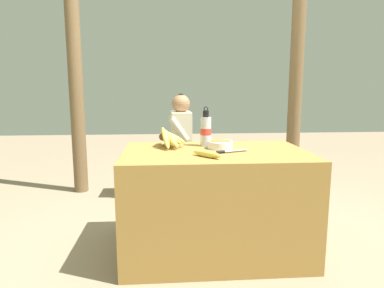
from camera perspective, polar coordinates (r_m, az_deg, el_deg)
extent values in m
plane|color=gray|center=(2.52, 3.71, -17.12)|extent=(12.00, 12.00, 0.00)
cube|color=olive|center=(2.38, 3.80, -9.51)|extent=(1.23, 0.79, 0.71)
sphere|color=#4C381E|center=(2.43, -4.88, 1.20)|extent=(0.06, 0.06, 0.06)
ellipsoid|color=#E0C64C|center=(2.35, -4.45, 1.03)|extent=(0.08, 0.20, 0.15)
ellipsoid|color=#E0C64C|center=(2.36, -3.75, 1.03)|extent=(0.16, 0.20, 0.15)
ellipsoid|color=#E0C64C|center=(2.39, -3.54, 0.96)|extent=(0.18, 0.15, 0.10)
ellipsoid|color=#E0C64C|center=(2.42, -3.24, 1.11)|extent=(0.20, 0.09, 0.11)
ellipsoid|color=#E0C64C|center=(2.44, -3.27, 1.19)|extent=(0.19, 0.08, 0.13)
ellipsoid|color=#E0C64C|center=(2.48, -3.64, 1.25)|extent=(0.17, 0.15, 0.12)
ellipsoid|color=#E0C64C|center=(2.50, -3.96, 1.38)|extent=(0.14, 0.21, 0.13)
ellipsoid|color=#E0C64C|center=(2.50, -4.93, 1.35)|extent=(0.05, 0.20, 0.12)
cylinder|color=white|center=(2.38, 4.70, -0.19)|extent=(0.18, 0.18, 0.05)
torus|color=white|center=(2.37, 4.71, 0.38)|extent=(0.18, 0.18, 0.02)
cylinder|color=olive|center=(2.37, 4.71, 0.47)|extent=(0.14, 0.14, 0.01)
cylinder|color=silver|center=(2.46, 2.31, 2.08)|extent=(0.08, 0.08, 0.21)
cylinder|color=red|center=(2.46, 2.31, 2.08)|extent=(0.08, 0.08, 0.05)
cylinder|color=black|center=(2.45, 2.33, 5.04)|extent=(0.04, 0.04, 0.05)
torus|color=black|center=(2.45, 2.34, 5.89)|extent=(0.03, 0.01, 0.03)
ellipsoid|color=#E0C64C|center=(2.08, 2.50, -1.64)|extent=(0.18, 0.20, 0.04)
cube|color=#BCBCC1|center=(2.27, 7.33, -1.07)|extent=(0.18, 0.09, 0.00)
cylinder|color=black|center=(2.20, 4.79, -1.33)|extent=(0.06, 0.04, 0.02)
cube|color=brown|center=(3.60, -0.40, -2.18)|extent=(1.45, 0.32, 0.04)
cube|color=brown|center=(3.54, -10.49, -6.00)|extent=(0.06, 0.06, 0.38)
cube|color=brown|center=(3.63, 9.71, -5.61)|extent=(0.06, 0.06, 0.38)
cube|color=brown|center=(3.77, -10.10, -5.03)|extent=(0.06, 0.06, 0.38)
cube|color=brown|center=(3.85, 8.86, -4.69)|extent=(0.06, 0.06, 0.38)
cylinder|color=#564C60|center=(3.51, -5.86, -5.74)|extent=(0.09, 0.09, 0.42)
cylinder|color=#564C60|center=(3.46, -3.93, -2.23)|extent=(0.30, 0.10, 0.09)
cylinder|color=#564C60|center=(3.69, -5.84, -4.98)|extent=(0.09, 0.09, 0.42)
cylinder|color=#564C60|center=(3.64, -4.01, -1.64)|extent=(0.30, 0.10, 0.09)
cube|color=beige|center=(3.52, -1.82, 1.64)|extent=(0.21, 0.34, 0.46)
cylinder|color=beige|center=(3.35, -2.16, 2.44)|extent=(0.20, 0.07, 0.25)
cylinder|color=beige|center=(3.67, -2.45, 3.05)|extent=(0.20, 0.07, 0.25)
sphere|color=#9E704C|center=(3.49, -1.84, 6.72)|extent=(0.18, 0.18, 0.18)
sphere|color=black|center=(3.49, -1.85, 7.86)|extent=(0.07, 0.07, 0.07)
sphere|color=#4C381E|center=(3.63, 5.91, -0.71)|extent=(0.05, 0.05, 0.05)
ellipsoid|color=#9EB24C|center=(3.58, 6.51, -0.92)|extent=(0.12, 0.16, 0.10)
ellipsoid|color=#9EB24C|center=(3.61, 7.04, -0.69)|extent=(0.18, 0.11, 0.15)
ellipsoid|color=#9EB24C|center=(3.66, 6.67, -0.68)|extent=(0.16, 0.10, 0.12)
ellipsoid|color=#9EB24C|center=(3.70, 6.11, -0.46)|extent=(0.11, 0.19, 0.14)
cylinder|color=brown|center=(3.83, -18.96, 12.28)|extent=(0.15, 0.15, 2.69)
cylinder|color=brown|center=(3.97, 17.03, 12.26)|extent=(0.15, 0.15, 2.69)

